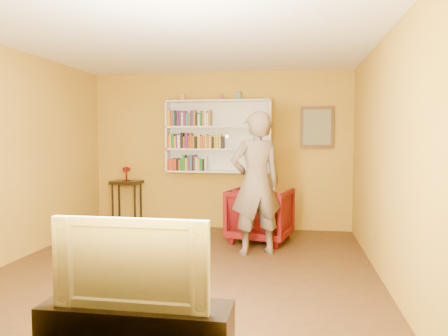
% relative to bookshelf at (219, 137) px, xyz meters
% --- Properties ---
extents(room_shell, '(5.30, 5.80, 2.88)m').
position_rel_bookshelf_xyz_m(room_shell, '(0.00, -2.41, -0.58)').
color(room_shell, '#402814').
rests_on(room_shell, ground).
extents(bookshelf, '(1.80, 0.29, 1.23)m').
position_rel_bookshelf_xyz_m(bookshelf, '(0.00, 0.00, 0.00)').
color(bookshelf, white).
rests_on(bookshelf, room_shell).
extents(books_row_lower, '(0.67, 0.19, 0.27)m').
position_rel_bookshelf_xyz_m(books_row_lower, '(-0.52, -0.11, -0.47)').
color(books_row_lower, '#A82C19').
rests_on(books_row_lower, bookshelf).
extents(books_row_middle, '(0.96, 0.18, 0.27)m').
position_rel_bookshelf_xyz_m(books_row_middle, '(-0.39, -0.11, -0.08)').
color(books_row_middle, '#B44F24').
rests_on(books_row_middle, bookshelf).
extents(books_row_upper, '(0.75, 0.19, 0.27)m').
position_rel_bookshelf_xyz_m(books_row_upper, '(-0.49, -0.11, 0.30)').
color(books_row_upper, gold).
rests_on(books_row_upper, bookshelf).
extents(ornament_left, '(0.08, 0.08, 0.11)m').
position_rel_bookshelf_xyz_m(ornament_left, '(-0.62, -0.06, 0.68)').
color(ornament_left, '#CB773A').
rests_on(ornament_left, bookshelf).
extents(ornament_centre, '(0.07, 0.07, 0.09)m').
position_rel_bookshelf_xyz_m(ornament_centre, '(0.05, -0.06, 0.67)').
color(ornament_centre, '#A43645').
rests_on(ornament_centre, bookshelf).
extents(ornament_right, '(0.09, 0.09, 0.13)m').
position_rel_bookshelf_xyz_m(ornament_right, '(0.34, -0.06, 0.68)').
color(ornament_right, slate).
rests_on(ornament_right, bookshelf).
extents(framed_painting, '(0.55, 0.05, 0.70)m').
position_rel_bookshelf_xyz_m(framed_painting, '(1.65, 0.05, 0.16)').
color(framed_painting, '#4F3416').
rests_on(framed_painting, room_shell).
extents(console_table, '(0.51, 0.39, 0.83)m').
position_rel_bookshelf_xyz_m(console_table, '(-1.61, -0.16, -0.91)').
color(console_table, black).
rests_on(console_table, ground).
extents(ruby_lustre, '(0.15, 0.15, 0.25)m').
position_rel_bookshelf_xyz_m(ruby_lustre, '(-1.61, -0.16, -0.59)').
color(ruby_lustre, maroon).
rests_on(ruby_lustre, console_table).
extents(armchair, '(1.05, 1.07, 0.82)m').
position_rel_bookshelf_xyz_m(armchair, '(0.78, -0.82, -1.19)').
color(armchair, '#4B050B').
rests_on(armchair, ground).
extents(person, '(0.83, 0.70, 1.93)m').
position_rel_bookshelf_xyz_m(person, '(0.77, -1.55, -0.63)').
color(person, '#69584D').
rests_on(person, ground).
extents(game_remote, '(0.04, 0.15, 0.04)m').
position_rel_bookshelf_xyz_m(game_remote, '(0.44, -1.93, -0.00)').
color(game_remote, white).
rests_on(game_remote, person).
extents(television, '(1.05, 0.15, 0.60)m').
position_rel_bookshelf_xyz_m(television, '(0.23, -4.66, -0.83)').
color(television, black).
rests_on(television, tv_cabinet).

